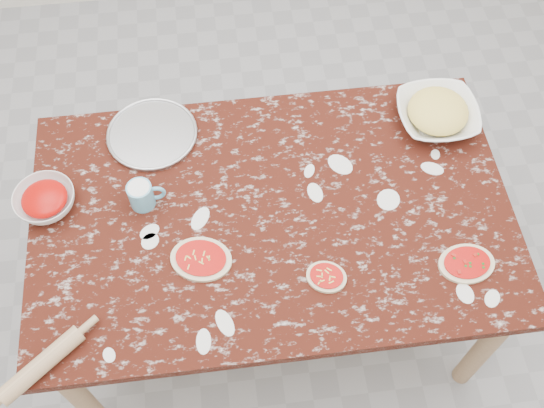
{
  "coord_description": "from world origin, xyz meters",
  "views": [
    {
      "loc": [
        -0.13,
        -1.07,
        2.58
      ],
      "look_at": [
        0.0,
        0.0,
        0.8
      ],
      "focal_mm": 42.21,
      "sensor_mm": 36.0,
      "label": 1
    }
  ],
  "objects": [
    {
      "name": "ground",
      "position": [
        0.0,
        0.0,
        0.0
      ],
      "size": [
        4.0,
        4.0,
        0.0
      ],
      "primitive_type": "plane",
      "color": "gray"
    },
    {
      "name": "pizza_tray",
      "position": [
        -0.39,
        0.37,
        0.76
      ],
      "size": [
        0.35,
        0.35,
        0.01
      ],
      "primitive_type": "cylinder",
      "rotation": [
        0.0,
        0.0,
        -0.11
      ],
      "color": "#B2B2B7",
      "rests_on": "worktable"
    },
    {
      "name": "pizza_right",
      "position": [
        0.59,
        -0.27,
        0.76
      ],
      "size": [
        0.19,
        0.15,
        0.02
      ],
      "color": "beige",
      "rests_on": "worktable"
    },
    {
      "name": "pizza_mid",
      "position": [
        0.14,
        -0.26,
        0.76
      ],
      "size": [
        0.16,
        0.15,
        0.02
      ],
      "color": "beige",
      "rests_on": "worktable"
    },
    {
      "name": "worktable",
      "position": [
        0.0,
        0.0,
        0.67
      ],
      "size": [
        1.6,
        1.0,
        0.75
      ],
      "color": "black",
      "rests_on": "ground"
    },
    {
      "name": "sauce_bowl",
      "position": [
        -0.74,
        0.12,
        0.78
      ],
      "size": [
        0.24,
        0.24,
        0.06
      ],
      "primitive_type": "imported",
      "rotation": [
        0.0,
        0.0,
        0.19
      ],
      "color": "white",
      "rests_on": "worktable"
    },
    {
      "name": "pizza_left",
      "position": [
        -0.25,
        -0.15,
        0.76
      ],
      "size": [
        0.24,
        0.21,
        0.02
      ],
      "color": "beige",
      "rests_on": "worktable"
    },
    {
      "name": "flour_mug",
      "position": [
        -0.42,
        0.09,
        0.8
      ],
      "size": [
        0.12,
        0.08,
        0.1
      ],
      "color": "#5BA6C7",
      "rests_on": "worktable"
    },
    {
      "name": "cheese_bowl",
      "position": [
        0.64,
        0.31,
        0.79
      ],
      "size": [
        0.29,
        0.29,
        0.07
      ],
      "primitive_type": "imported",
      "rotation": [
        0.0,
        0.0,
        -0.01
      ],
      "color": "white",
      "rests_on": "worktable"
    },
    {
      "name": "rolling_pin",
      "position": [
        -0.72,
        -0.44,
        0.78
      ],
      "size": [
        0.25,
        0.21,
        0.05
      ],
      "primitive_type": "cylinder",
      "rotation": [
        0.0,
        1.57,
        0.68
      ],
      "color": "tan",
      "rests_on": "worktable"
    }
  ]
}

